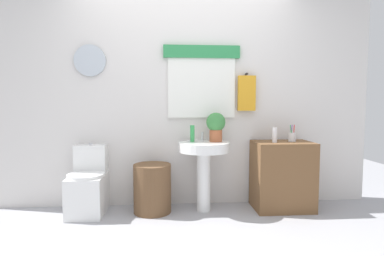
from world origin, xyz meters
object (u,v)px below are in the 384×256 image
lotion_bottle (275,135)px  toothbrush_cup (292,137)px  toilet (88,187)px  pedestal_sink (204,158)px  laundry_hamper (152,188)px  soap_bottle (192,134)px  potted_plant (216,125)px  wooden_cabinet (282,175)px

lotion_bottle → toothbrush_cup: toothbrush_cup is taller
toilet → pedestal_sink: size_ratio=0.98×
laundry_hamper → pedestal_sink: pedestal_sink is taller
lotion_bottle → toothbrush_cup: 0.23m
soap_bottle → toothbrush_cup: bearing=-1.5°
potted_plant → toothbrush_cup: (0.85, -0.04, -0.13)m
laundry_hamper → pedestal_sink: bearing=0.0°
toothbrush_cup → pedestal_sink: bearing=-178.8°
wooden_cabinet → toothbrush_cup: (0.11, 0.02, 0.43)m
soap_bottle → lotion_bottle: bearing=-5.8°
toilet → lotion_bottle: (2.01, -0.07, 0.55)m
toilet → pedestal_sink: bearing=-1.4°
toilet → wooden_cabinet: 2.12m
toilet → laundry_hamper: 0.68m
lotion_bottle → toilet: bearing=178.0°
toilet → soap_bottle: size_ratio=4.08×
soap_bottle → potted_plant: size_ratio=0.57×
soap_bottle → toothbrush_cup: 1.11m
soap_bottle → potted_plant: 0.28m
wooden_cabinet → potted_plant: (-0.74, 0.06, 0.56)m
pedestal_sink → wooden_cabinet: 0.90m
lotion_bottle → laundry_hamper: bearing=178.3°
potted_plant → pedestal_sink: bearing=-156.8°
pedestal_sink → lotion_bottle: 0.81m
toilet → toothbrush_cup: (2.23, -0.01, 0.52)m
potted_plant → toothbrush_cup: potted_plant is taller
potted_plant → lotion_bottle: 0.65m
potted_plant → wooden_cabinet: bearing=-4.6°
wooden_cabinet → toothbrush_cup: size_ratio=4.07×
toilet → toothbrush_cup: size_ratio=3.99×
pedestal_sink → potted_plant: potted_plant is taller
wooden_cabinet → lotion_bottle: 0.47m
soap_bottle → laundry_hamper: bearing=-173.5°
laundry_hamper → lotion_bottle: bearing=-1.7°
laundry_hamper → pedestal_sink: 0.64m
laundry_hamper → lotion_bottle: (1.33, -0.04, 0.57)m
laundry_hamper → soap_bottle: (0.44, 0.05, 0.59)m
potted_plant → toothbrush_cup: size_ratio=1.73×
wooden_cabinet → pedestal_sink: bearing=180.0°
toilet → wooden_cabinet: wooden_cabinet is taller
toilet → soap_bottle: soap_bottle is taller
laundry_hamper → potted_plant: size_ratio=1.64×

